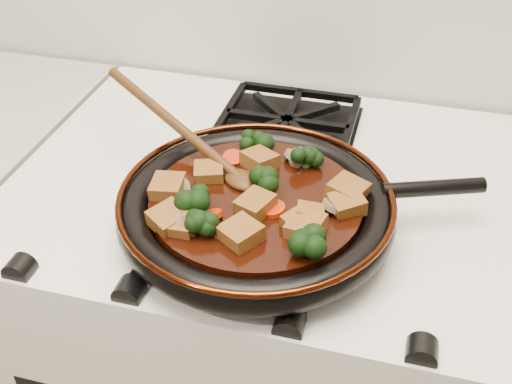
# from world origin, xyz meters

# --- Properties ---
(stove) EXTENTS (0.76, 0.60, 0.90)m
(stove) POSITION_xyz_m (0.00, 1.69, 0.45)
(stove) COLOR white
(stove) RESTS_ON ground
(burner_grate_front) EXTENTS (0.23, 0.23, 0.03)m
(burner_grate_front) POSITION_xyz_m (0.00, 1.55, 0.91)
(burner_grate_front) COLOR black
(burner_grate_front) RESTS_ON stove
(burner_grate_back) EXTENTS (0.23, 0.23, 0.03)m
(burner_grate_back) POSITION_xyz_m (0.00, 1.83, 0.91)
(burner_grate_back) COLOR black
(burner_grate_back) RESTS_ON stove
(skillet) EXTENTS (0.48, 0.37, 0.05)m
(skillet) POSITION_xyz_m (0.02, 1.56, 0.94)
(skillet) COLOR black
(skillet) RESTS_ON burner_grate_front
(braising_sauce) EXTENTS (0.28, 0.28, 0.02)m
(braising_sauce) POSITION_xyz_m (0.02, 1.56, 0.95)
(braising_sauce) COLOR black
(braising_sauce) RESTS_ON skillet
(tofu_cube_0) EXTENTS (0.06, 0.06, 0.03)m
(tofu_cube_0) POSITION_xyz_m (0.00, 1.64, 0.97)
(tofu_cube_0) COLOR brown
(tofu_cube_0) RESTS_ON braising_sauce
(tofu_cube_1) EXTENTS (0.05, 0.05, 0.03)m
(tofu_cube_1) POSITION_xyz_m (-0.10, 1.55, 0.97)
(tofu_cube_1) COLOR brown
(tofu_cube_1) RESTS_ON braising_sauce
(tofu_cube_2) EXTENTS (0.05, 0.06, 0.03)m
(tofu_cube_2) POSITION_xyz_m (0.02, 1.54, 0.97)
(tofu_cube_2) COLOR brown
(tofu_cube_2) RESTS_ON braising_sauce
(tofu_cube_3) EXTENTS (0.05, 0.05, 0.03)m
(tofu_cube_3) POSITION_xyz_m (0.10, 1.51, 0.97)
(tofu_cube_3) COLOR brown
(tofu_cube_3) RESTS_ON braising_sauce
(tofu_cube_4) EXTENTS (0.04, 0.04, 0.03)m
(tofu_cube_4) POSITION_xyz_m (0.09, 1.54, 0.97)
(tofu_cube_4) COLOR brown
(tofu_cube_4) RESTS_ON braising_sauce
(tofu_cube_5) EXTENTS (0.06, 0.06, 0.03)m
(tofu_cube_5) POSITION_xyz_m (0.13, 1.60, 0.97)
(tofu_cube_5) COLOR brown
(tofu_cube_5) RESTS_ON braising_sauce
(tofu_cube_6) EXTENTS (0.04, 0.04, 0.03)m
(tofu_cube_6) POSITION_xyz_m (-0.06, 1.48, 0.97)
(tofu_cube_6) COLOR brown
(tofu_cube_6) RESTS_ON braising_sauce
(tofu_cube_7) EXTENTS (0.05, 0.05, 0.02)m
(tofu_cube_7) POSITION_xyz_m (-0.06, 1.59, 0.97)
(tofu_cube_7) COLOR brown
(tofu_cube_7) RESTS_ON braising_sauce
(tofu_cube_8) EXTENTS (0.06, 0.06, 0.03)m
(tofu_cube_8) POSITION_xyz_m (0.02, 1.48, 0.97)
(tofu_cube_8) COLOR brown
(tofu_cube_8) RESTS_ON braising_sauce
(tofu_cube_9) EXTENTS (0.06, 0.06, 0.03)m
(tofu_cube_9) POSITION_xyz_m (0.14, 1.57, 0.97)
(tofu_cube_9) COLOR brown
(tofu_cube_9) RESTS_ON braising_sauce
(tofu_cube_10) EXTENTS (0.05, 0.05, 0.03)m
(tofu_cube_10) POSITION_xyz_m (0.09, 1.52, 0.97)
(tofu_cube_10) COLOR brown
(tofu_cube_10) RESTS_ON braising_sauce
(tofu_cube_11) EXTENTS (0.06, 0.06, 0.03)m
(tofu_cube_11) POSITION_xyz_m (-0.07, 1.48, 0.97)
(tofu_cube_11) COLOR brown
(tofu_cube_11) RESTS_ON braising_sauce
(broccoli_floret_0) EXTENTS (0.07, 0.07, 0.07)m
(broccoli_floret_0) POSITION_xyz_m (0.07, 1.65, 0.97)
(broccoli_floret_0) COLOR black
(broccoli_floret_0) RESTS_ON braising_sauce
(broccoli_floret_1) EXTENTS (0.09, 0.09, 0.07)m
(broccoli_floret_1) POSITION_xyz_m (-0.06, 1.52, 0.97)
(broccoli_floret_1) COLOR black
(broccoli_floret_1) RESTS_ON braising_sauce
(broccoli_floret_2) EXTENTS (0.09, 0.09, 0.06)m
(broccoli_floret_2) POSITION_xyz_m (-0.01, 1.68, 0.97)
(broccoli_floret_2) COLOR black
(broccoli_floret_2) RESTS_ON braising_sauce
(broccoli_floret_3) EXTENTS (0.08, 0.09, 0.07)m
(broccoli_floret_3) POSITION_xyz_m (0.02, 1.57, 0.97)
(broccoli_floret_3) COLOR black
(broccoli_floret_3) RESTS_ON braising_sauce
(broccoli_floret_4) EXTENTS (0.08, 0.09, 0.07)m
(broccoli_floret_4) POSITION_xyz_m (-0.03, 1.48, 0.97)
(broccoli_floret_4) COLOR black
(broccoli_floret_4) RESTS_ON braising_sauce
(broccoli_floret_5) EXTENTS (0.08, 0.07, 0.07)m
(broccoli_floret_5) POSITION_xyz_m (0.10, 1.48, 0.97)
(broccoli_floret_5) COLOR black
(broccoli_floret_5) RESTS_ON braising_sauce
(carrot_coin_0) EXTENTS (0.03, 0.03, 0.02)m
(carrot_coin_0) POSITION_xyz_m (0.09, 1.51, 0.96)
(carrot_coin_0) COLOR red
(carrot_coin_0) RESTS_ON braising_sauce
(carrot_coin_1) EXTENTS (0.03, 0.03, 0.01)m
(carrot_coin_1) POSITION_xyz_m (0.05, 1.54, 0.96)
(carrot_coin_1) COLOR red
(carrot_coin_1) RESTS_ON braising_sauce
(carrot_coin_2) EXTENTS (0.03, 0.03, 0.01)m
(carrot_coin_2) POSITION_xyz_m (-0.06, 1.49, 0.96)
(carrot_coin_2) COLOR red
(carrot_coin_2) RESTS_ON braising_sauce
(carrot_coin_3) EXTENTS (0.03, 0.03, 0.02)m
(carrot_coin_3) POSITION_xyz_m (-0.04, 1.64, 0.96)
(carrot_coin_3) COLOR red
(carrot_coin_3) RESTS_ON braising_sauce
(carrot_coin_4) EXTENTS (0.03, 0.03, 0.02)m
(carrot_coin_4) POSITION_xyz_m (0.07, 1.67, 0.96)
(carrot_coin_4) COLOR red
(carrot_coin_4) RESTS_ON braising_sauce
(carrot_coin_5) EXTENTS (0.03, 0.03, 0.02)m
(carrot_coin_5) POSITION_xyz_m (-0.03, 1.51, 0.96)
(carrot_coin_5) COLOR red
(carrot_coin_5) RESTS_ON braising_sauce
(mushroom_slice_0) EXTENTS (0.04, 0.03, 0.03)m
(mushroom_slice_0) POSITION_xyz_m (-0.08, 1.55, 0.97)
(mushroom_slice_0) COLOR #80644A
(mushroom_slice_0) RESTS_ON braising_sauce
(mushroom_slice_1) EXTENTS (0.04, 0.04, 0.03)m
(mushroom_slice_1) POSITION_xyz_m (-0.05, 1.48, 0.97)
(mushroom_slice_1) COLOR #80644A
(mushroom_slice_1) RESTS_ON braising_sauce
(mushroom_slice_2) EXTENTS (0.05, 0.05, 0.02)m
(mushroom_slice_2) POSITION_xyz_m (0.12, 1.57, 0.97)
(mushroom_slice_2) COLOR #80644A
(mushroom_slice_2) RESTS_ON braising_sauce
(mushroom_slice_3) EXTENTS (0.04, 0.04, 0.02)m
(mushroom_slice_3) POSITION_xyz_m (0.05, 1.66, 0.97)
(mushroom_slice_3) COLOR #80644A
(mushroom_slice_3) RESTS_ON braising_sauce
(mushroom_slice_4) EXTENTS (0.04, 0.04, 0.03)m
(mushroom_slice_4) POSITION_xyz_m (0.06, 1.66, 0.97)
(mushroom_slice_4) COLOR #80644A
(mushroom_slice_4) RESTS_ON braising_sauce
(wooden_spoon) EXTENTS (0.17, 0.10, 0.28)m
(wooden_spoon) POSITION_xyz_m (-0.08, 1.63, 0.99)
(wooden_spoon) COLOR #44260E
(wooden_spoon) RESTS_ON braising_sauce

